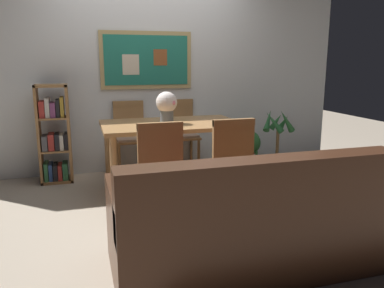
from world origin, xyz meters
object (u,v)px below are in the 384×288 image
at_px(dining_chair_far_right, 181,128).
at_px(leather_couch, 247,225).
at_px(dining_table, 171,132).
at_px(dining_chair_near_right, 229,158).
at_px(bookshelf, 55,137).
at_px(potted_ivy, 248,148).
at_px(dining_chair_near_left, 158,164).
at_px(potted_palm, 277,148).
at_px(dining_chair_far_left, 130,131).
at_px(flower_vase, 167,105).

bearing_deg(dining_chair_far_right, leather_couch, -94.83).
distance_m(dining_table, leather_couch, 1.77).
distance_m(dining_chair_near_right, bookshelf, 2.18).
height_order(dining_chair_far_right, dining_chair_near_right, same).
xyz_separation_m(dining_chair_near_right, leather_couch, (-0.23, -0.92, -0.22)).
bearing_deg(dining_chair_near_right, potted_ivy, 58.89).
height_order(dining_chair_near_left, dining_chair_near_right, same).
relative_size(leather_couch, potted_palm, 2.14).
bearing_deg(potted_ivy, bookshelf, 177.95).
bearing_deg(potted_ivy, dining_chair_near_right, -121.11).
height_order(potted_ivy, potted_palm, potted_palm).
height_order(dining_chair_far_right, potted_palm, dining_chair_far_right).
height_order(dining_chair_near_left, dining_chair_far_left, same).
relative_size(potted_ivy, potted_palm, 0.66).
bearing_deg(leather_couch, dining_chair_near_right, 75.86).
bearing_deg(dining_chair_near_left, dining_chair_far_left, 91.07).
height_order(dining_chair_far_right, bookshelf, bookshelf).
height_order(dining_chair_far_left, potted_palm, dining_chair_far_left).
xyz_separation_m(potted_palm, flower_vase, (-1.49, -0.30, 0.63)).
relative_size(potted_palm, flower_vase, 2.51).
relative_size(dining_table, flower_vase, 4.38).
height_order(bookshelf, potted_palm, bookshelf).
distance_m(dining_table, bookshelf, 1.42).
xyz_separation_m(dining_chair_near_left, dining_chair_near_right, (0.65, 0.00, 0.00)).
relative_size(dining_table, dining_chair_near_left, 1.62).
xyz_separation_m(dining_chair_far_left, potted_palm, (1.77, -0.54, -0.22)).
bearing_deg(dining_table, dining_chair_far_left, 112.95).
xyz_separation_m(dining_chair_far_right, dining_chair_near_right, (0.02, -1.64, 0.00)).
relative_size(dining_chair_far_left, bookshelf, 0.80).
height_order(potted_ivy, flower_vase, flower_vase).
distance_m(leather_couch, potted_ivy, 2.58).
relative_size(dining_table, dining_chair_near_right, 1.62).
distance_m(dining_table, potted_palm, 1.49).
xyz_separation_m(dining_chair_far_right, flower_vase, (-0.38, -0.86, 0.41)).
bearing_deg(leather_couch, potted_palm, 56.53).
bearing_deg(dining_chair_far_left, dining_chair_near_right, -67.25).
bearing_deg(dining_chair_near_left, bookshelf, 121.43).
distance_m(dining_table, potted_ivy, 1.39).
bearing_deg(dining_chair_near_right, leather_couch, -104.14).
relative_size(dining_table, bookshelf, 1.28).
bearing_deg(bookshelf, potted_ivy, -2.05).
bearing_deg(potted_ivy, flower_vase, -153.02).
bearing_deg(flower_vase, potted_palm, 11.44).
bearing_deg(flower_vase, dining_chair_far_left, 108.79).
xyz_separation_m(dining_chair_far_left, dining_chair_near_right, (0.68, -1.62, 0.00)).
distance_m(leather_couch, potted_palm, 2.40).
height_order(leather_couch, potted_palm, potted_palm).
xyz_separation_m(potted_ivy, potted_palm, (0.24, -0.34, 0.05)).
height_order(dining_chair_far_left, potted_ivy, dining_chair_far_left).
height_order(dining_chair_near_right, bookshelf, bookshelf).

